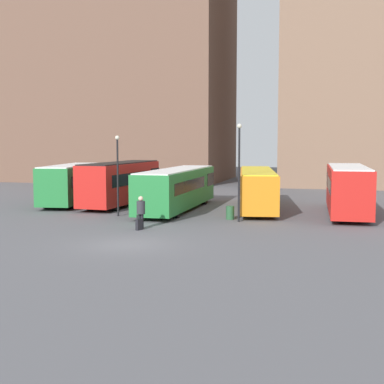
# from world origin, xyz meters

# --- Properties ---
(ground_plane) EXTENTS (160.00, 160.00, 0.00)m
(ground_plane) POSITION_xyz_m (0.00, 0.00, 0.00)
(ground_plane) COLOR #56565B
(building_block_left) EXTENTS (29.14, 17.16, 33.78)m
(building_block_left) POSITION_xyz_m (-18.30, 41.76, 16.89)
(building_block_left) COLOR brown
(building_block_left) RESTS_ON ground_plane
(bus_0) EXTENTS (3.92, 9.49, 3.11)m
(bus_0) POSITION_xyz_m (-10.43, 14.59, 1.68)
(bus_0) COLOR #237A38
(bus_0) RESTS_ON ground_plane
(bus_1) EXTENTS (2.93, 10.13, 3.34)m
(bus_1) POSITION_xyz_m (-6.37, 14.79, 1.81)
(bus_1) COLOR red
(bus_1) RESTS_ON ground_plane
(bus_2) EXTENTS (2.66, 12.51, 2.96)m
(bus_2) POSITION_xyz_m (-1.37, 13.28, 1.62)
(bus_2) COLOR #237A38
(bus_2) RESTS_ON ground_plane
(bus_3) EXTENTS (4.46, 12.61, 2.86)m
(bus_3) POSITION_xyz_m (4.08, 15.35, 1.57)
(bus_3) COLOR orange
(bus_3) RESTS_ON ground_plane
(bus_4) EXTENTS (2.89, 10.63, 3.28)m
(bus_4) POSITION_xyz_m (10.42, 13.80, 1.78)
(bus_4) COLOR red
(bus_4) RESTS_ON ground_plane
(traveler) EXTENTS (0.61, 0.61, 1.85)m
(traveler) POSITION_xyz_m (-1.02, 4.67, 1.10)
(traveler) COLOR black
(traveler) RESTS_ON ground_plane
(suitcase) EXTENTS (0.32, 0.45, 0.88)m
(suitcase) POSITION_xyz_m (-0.94, 4.16, 0.31)
(suitcase) COLOR black
(suitcase) RESTS_ON ground_plane
(lamp_post_0) EXTENTS (0.28, 0.28, 5.31)m
(lamp_post_0) POSITION_xyz_m (-4.26, 9.12, 3.15)
(lamp_post_0) COLOR black
(lamp_post_0) RESTS_ON ground_plane
(lamp_post_1) EXTENTS (0.28, 0.28, 6.00)m
(lamp_post_1) POSITION_xyz_m (3.89, 8.63, 3.51)
(lamp_post_1) COLOR black
(lamp_post_1) RESTS_ON ground_plane
(trash_bin) EXTENTS (0.52, 0.52, 0.85)m
(trash_bin) POSITION_xyz_m (3.19, 9.54, 0.42)
(trash_bin) COLOR #285633
(trash_bin) RESTS_ON ground_plane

